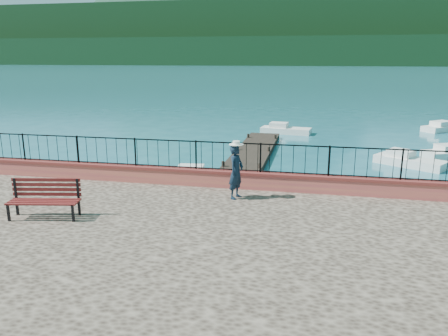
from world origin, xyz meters
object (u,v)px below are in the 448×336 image
at_px(boat_0, 201,174).
at_px(boat_5, 447,125).
at_px(boat_1, 410,158).
at_px(boat_4, 286,128).
at_px(person, 236,172).
at_px(park_bench, 45,207).

bearing_deg(boat_0, boat_5, 42.40).
bearing_deg(boat_1, boat_4, 162.55).
distance_m(boat_1, boat_4, 11.16).
xyz_separation_m(boat_0, boat_4, (2.77, 14.01, 0.00)).
bearing_deg(boat_4, person, -82.39).
xyz_separation_m(person, boat_1, (7.23, 10.68, -1.65)).
xyz_separation_m(boat_0, boat_5, (14.75, 17.81, 0.00)).
height_order(park_bench, boat_5, park_bench).
relative_size(boat_4, boat_5, 0.85).
xyz_separation_m(park_bench, boat_4, (5.04, 22.15, -1.11)).
bearing_deg(park_bench, boat_1, 37.67).
bearing_deg(boat_1, person, -90.46).
bearing_deg(boat_4, boat_5, 25.89).
distance_m(park_bench, person, 5.58).
relative_size(person, boat_5, 0.40).
bearing_deg(boat_4, park_bench, -94.53).
bearing_deg(park_bench, boat_5, 46.24).
distance_m(park_bench, boat_4, 22.74).
distance_m(boat_0, boat_5, 23.13).
height_order(boat_0, boat_1, same).
distance_m(boat_1, boat_5, 13.44).
height_order(park_bench, boat_0, park_bench).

